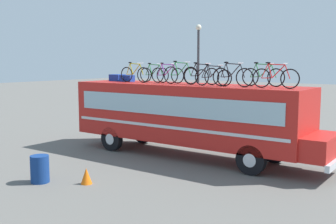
{
  "coord_description": "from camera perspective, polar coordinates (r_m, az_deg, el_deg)",
  "views": [
    {
      "loc": [
        9.61,
        -14.55,
        4.07
      ],
      "look_at": [
        -0.91,
        0.0,
        1.84
      ],
      "focal_mm": 44.08,
      "sensor_mm": 36.0,
      "label": 1
    }
  ],
  "objects": [
    {
      "name": "ground_plane",
      "position": [
        17.91,
        2.37,
        -6.05
      ],
      "size": [
        120.0,
        120.0,
        0.0
      ],
      "primitive_type": "plane",
      "color": "#605E59"
    },
    {
      "name": "bus",
      "position": [
        17.5,
        2.83,
        -0.23
      ],
      "size": [
        11.56,
        2.59,
        3.09
      ],
      "color": "red",
      "rests_on": "ground"
    },
    {
      "name": "luggage_bag_1",
      "position": [
        20.35,
        -7.02,
        4.74
      ],
      "size": [
        0.63,
        0.55,
        0.32
      ],
      "primitive_type": "cube",
      "color": "#193899",
      "rests_on": "bus"
    },
    {
      "name": "luggage_bag_2",
      "position": [
        19.65,
        -5.68,
        4.65
      ],
      "size": [
        0.68,
        0.36,
        0.3
      ],
      "primitive_type": "cube",
      "color": "#193899",
      "rests_on": "bus"
    },
    {
      "name": "rooftop_bicycle_1",
      "position": [
        18.97,
        -4.63,
        5.28
      ],
      "size": [
        1.69,
        0.44,
        0.93
      ],
      "color": "black",
      "rests_on": "bus"
    },
    {
      "name": "rooftop_bicycle_2",
      "position": [
        18.8,
        -1.94,
        5.24
      ],
      "size": [
        1.64,
        0.44,
        0.89
      ],
      "color": "black",
      "rests_on": "bus"
    },
    {
      "name": "rooftop_bicycle_3",
      "position": [
        18.24,
        -0.1,
        5.21
      ],
      "size": [
        1.76,
        0.44,
        0.9
      ],
      "color": "black",
      "rests_on": "bus"
    },
    {
      "name": "rooftop_bicycle_4",
      "position": [
        17.39,
        1.75,
        5.21
      ],
      "size": [
        1.76,
        0.44,
        0.98
      ],
      "color": "black",
      "rests_on": "bus"
    },
    {
      "name": "rooftop_bicycle_5",
      "position": [
        17.14,
        4.6,
        5.08
      ],
      "size": [
        1.7,
        0.44,
        0.92
      ],
      "color": "black",
      "rests_on": "bus"
    },
    {
      "name": "rooftop_bicycle_6",
      "position": [
        16.29,
        6.21,
        4.88
      ],
      "size": [
        1.66,
        0.44,
        0.86
      ],
      "color": "black",
      "rests_on": "bus"
    },
    {
      "name": "rooftop_bicycle_7",
      "position": [
        15.86,
        8.89,
        4.9
      ],
      "size": [
        1.71,
        0.44,
        0.95
      ],
      "color": "black",
      "rests_on": "bus"
    },
    {
      "name": "rooftop_bicycle_8",
      "position": [
        16.28,
        12.98,
        4.83
      ],
      "size": [
        1.75,
        0.44,
        0.93
      ],
      "color": "black",
      "rests_on": "bus"
    },
    {
      "name": "rooftop_bicycle_9",
      "position": [
        15.24,
        14.62,
        4.65
      ],
      "size": [
        1.76,
        0.44,
        0.94
      ],
      "color": "black",
      "rests_on": "bus"
    },
    {
      "name": "trash_bin",
      "position": [
        14.62,
        -17.3,
        -7.54
      ],
      "size": [
        0.62,
        0.62,
        0.92
      ],
      "primitive_type": "cylinder",
      "color": "navy",
      "rests_on": "ground"
    },
    {
      "name": "traffic_cone",
      "position": [
        14.11,
        -11.23,
        -8.67
      ],
      "size": [
        0.38,
        0.38,
        0.54
      ],
      "primitive_type": "cone",
      "color": "orange",
      "rests_on": "ground"
    },
    {
      "name": "street_lamp",
      "position": [
        23.49,
        4.2,
        5.84
      ],
      "size": [
        0.31,
        0.31,
        6.09
      ],
      "color": "#38383D",
      "rests_on": "ground"
    }
  ]
}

